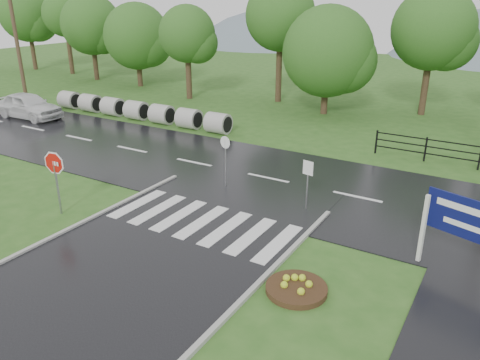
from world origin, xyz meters
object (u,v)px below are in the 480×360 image
Objects in this scene: estate_billboard at (471,224)px; stop_sign at (55,168)px; car_white at (30,118)px; culvert_pipes at (137,110)px.

stop_sign is at bearing -166.04° from estate_billboard.
estate_billboard is 0.52× the size of car_white.
car_white is at bearing 147.47° from stop_sign.
car_white is (-6.24, -3.36, -0.60)m from culvert_pipes.
culvert_pipes is 7.12m from car_white.
culvert_pipes is 14.11m from stop_sign.
stop_sign is at bearing -123.71° from car_white.
car_white is (-13.56, 8.65, -1.77)m from stop_sign.
estate_billboard is at bearing -23.07° from culvert_pipes.
stop_sign is 0.52× the size of car_white.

